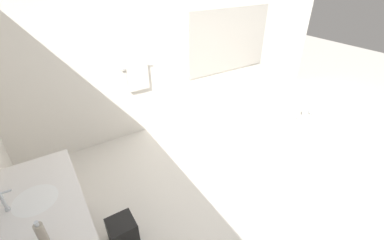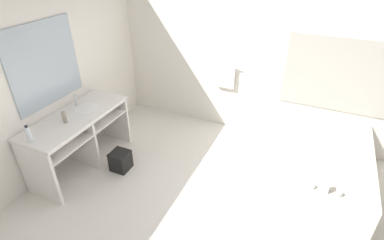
{
  "view_description": "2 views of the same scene",
  "coord_description": "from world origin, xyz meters",
  "px_view_note": "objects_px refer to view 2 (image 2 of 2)",
  "views": [
    {
      "loc": [
        -1.57,
        -1.36,
        2.45
      ],
      "look_at": [
        -0.19,
        0.81,
        0.88
      ],
      "focal_mm": 24.0,
      "sensor_mm": 36.0,
      "label": 1
    },
    {
      "loc": [
        1.12,
        -2.39,
        2.98
      ],
      "look_at": [
        -0.3,
        0.76,
        0.89
      ],
      "focal_mm": 28.0,
      "sensor_mm": 36.0,
      "label": 2
    }
  ],
  "objects_px": {
    "bathtub": "(325,166)",
    "water_bottle_1": "(29,134)",
    "soap_dispenser": "(64,117)",
    "waste_bin": "(121,161)"
  },
  "relations": [
    {
      "from": "bathtub",
      "to": "water_bottle_1",
      "type": "distance_m",
      "value": 3.85
    },
    {
      "from": "bathtub",
      "to": "water_bottle_1",
      "type": "bearing_deg",
      "value": -152.74
    },
    {
      "from": "soap_dispenser",
      "to": "waste_bin",
      "type": "relative_size",
      "value": 0.66
    },
    {
      "from": "water_bottle_1",
      "to": "soap_dispenser",
      "type": "xyz_separation_m",
      "value": [
        0.06,
        0.51,
        -0.02
      ]
    },
    {
      "from": "bathtub",
      "to": "waste_bin",
      "type": "height_order",
      "value": "bathtub"
    },
    {
      "from": "water_bottle_1",
      "to": "soap_dispenser",
      "type": "bearing_deg",
      "value": 83.7
    },
    {
      "from": "bathtub",
      "to": "water_bottle_1",
      "type": "xyz_separation_m",
      "value": [
        -3.37,
        -1.74,
        0.66
      ]
    },
    {
      "from": "waste_bin",
      "to": "bathtub",
      "type": "bearing_deg",
      "value": 17.9
    },
    {
      "from": "soap_dispenser",
      "to": "waste_bin",
      "type": "distance_m",
      "value": 1.03
    },
    {
      "from": "water_bottle_1",
      "to": "waste_bin",
      "type": "xyz_separation_m",
      "value": [
        0.6,
        0.84,
        -0.82
      ]
    }
  ]
}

